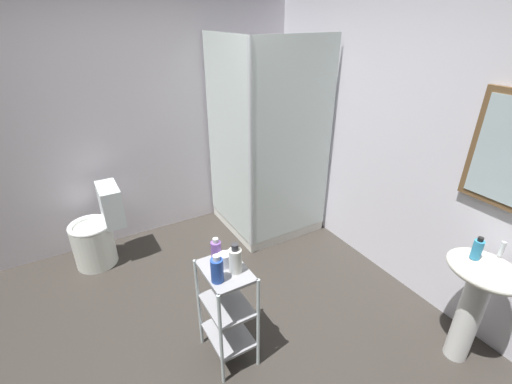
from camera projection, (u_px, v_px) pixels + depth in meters
name	position (u px, v px, depth m)	size (l,w,h in m)	color
ground_plane	(206.00, 356.00, 2.50)	(4.20, 4.20, 0.02)	#35302B
wall_back	(417.00, 142.00, 2.74)	(4.20, 0.14, 2.50)	silver
wall_left	(121.00, 119.00, 3.35)	(0.10, 4.20, 2.50)	silver
shower_stall	(264.00, 190.00, 3.76)	(0.92, 0.92, 2.00)	white
pedestal_sink	(477.00, 291.00, 2.24)	(0.46, 0.37, 0.81)	white
sink_faucet	(502.00, 249.00, 2.16)	(0.03, 0.03, 0.10)	silver
toilet	(98.00, 233.00, 3.30)	(0.37, 0.49, 0.76)	white
storage_cart	(227.00, 307.00, 2.31)	(0.38, 0.28, 0.74)	silver
hand_soap_bottle	(477.00, 249.00, 2.14)	(0.06, 0.06, 0.15)	#389ED1
lotion_bottle_white	(235.00, 260.00, 2.12)	(0.08, 0.08, 0.20)	white
shampoo_bottle_blue	(217.00, 270.00, 2.05)	(0.08, 0.08, 0.18)	#264CAE
conditioner_bottle_purple	(216.00, 251.00, 2.21)	(0.06, 0.06, 0.17)	#7F53A8
rinse_cup	(224.00, 260.00, 2.19)	(0.08, 0.08, 0.09)	silver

